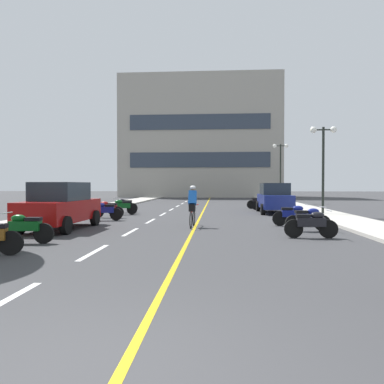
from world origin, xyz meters
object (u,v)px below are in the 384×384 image
Objects in this scene: street_lamp_far at (281,160)px; street_lamp_mid at (323,149)px; motorcycle_7 at (108,209)px; motorcycle_6 at (104,211)px; motorcycle_10 at (264,203)px; motorcycle_2 at (25,227)px; motorcycle_11 at (259,202)px; parked_car_near at (61,206)px; parked_car_mid at (274,198)px; motorcycle_8 at (122,206)px; motorcycle_4 at (308,219)px; motorcycle_5 at (293,215)px; motorcycle_9 at (124,205)px; motorcycle_3 at (311,223)px; cyclist_rider at (192,205)px.

street_lamp_mid is at bearing -90.26° from street_lamp_far.
street_lamp_mid is 2.85× the size of motorcycle_7.
motorcycle_6 is 1.02× the size of motorcycle_10.
motorcycle_11 is (8.62, 16.13, 0.00)m from motorcycle_2.
motorcycle_2 is at bearing -83.21° from parked_car_near.
parked_car_mid is 9.12m from motorcycle_8.
motorcycle_6 and motorcycle_11 have the same top height.
motorcycle_4 is 1.01× the size of motorcycle_11.
motorcycle_4 is (-0.12, -8.70, -0.44)m from parked_car_mid.
street_lamp_far is at bearing 78.69° from parked_car_mid.
motorcycle_4 is 1.73m from motorcycle_5.
motorcycle_7 is at bearing -168.86° from street_lamp_mid.
motorcycle_5 and motorcycle_9 have the same top height.
parked_car_near reaches higher than motorcycle_9.
parked_car_near reaches higher than motorcycle_2.
motorcycle_7 is at bearing -144.06° from motorcycle_10.
motorcycle_3 is 1.00× the size of motorcycle_4.
motorcycle_9 and motorcycle_11 have the same top height.
cyclist_rider is at bearing -171.37° from motorcycle_5.
motorcycle_9 is (-0.30, 4.90, 0.00)m from motorcycle_6.
parked_car_near is at bearing -179.85° from motorcycle_4.
motorcycle_5 is 10.01m from motorcycle_8.
motorcycle_6 is 0.96× the size of cyclist_rider.
motorcycle_3 is 4.94m from cyclist_rider.
parked_car_mid is 2.48× the size of motorcycle_3.
street_lamp_far is 27.42m from motorcycle_2.
parked_car_near is 5.15m from cyclist_rider.
motorcycle_5 is 4.24m from cyclist_rider.
motorcycle_6 is at bearing 151.87° from cyclist_rider.
motorcycle_6 is (-11.32, -3.69, -3.22)m from street_lamp_mid.
motorcycle_2 and motorcycle_8 have the same top height.
cyclist_rider reaches higher than motorcycle_11.
motorcycle_4 is at bearing -37.86° from motorcycle_8.
motorcycle_2 is 1.00× the size of motorcycle_5.
motorcycle_7 and motorcycle_8 have the same top height.
street_lamp_far is 3.20× the size of motorcycle_9.
motorcycle_3 and motorcycle_6 have the same top height.
cyclist_rider is (4.70, -7.26, 0.41)m from motorcycle_9.
street_lamp_mid reaches higher than motorcycle_8.
street_lamp_far is at bearing 70.45° from motorcycle_11.
street_lamp_mid reaches higher than parked_car_mid.
motorcycle_4 is at bearing -89.10° from motorcycle_10.
motorcycle_11 is at bearing 26.81° from motorcycle_9.
street_lamp_mid is at bearing 42.35° from motorcycle_2.
motorcycle_5 is at bearing 10.70° from parked_car_near.
motorcycle_9 is (-8.74, 10.08, 0.00)m from motorcycle_3.
motorcycle_11 is at bearing 90.20° from motorcycle_3.
motorcycle_3 is 1.00× the size of motorcycle_7.
motorcycle_4 is 0.96× the size of cyclist_rider.
cyclist_rider reaches higher than motorcycle_9.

